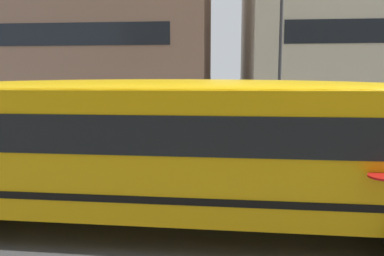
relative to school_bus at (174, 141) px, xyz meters
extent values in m
plane|color=#424244|center=(3.14, 1.92, -1.69)|extent=(400.00, 400.00, 0.00)
cube|color=gray|center=(3.14, 9.50, -1.68)|extent=(120.00, 3.00, 0.01)
cube|color=silver|center=(3.14, 1.92, -1.69)|extent=(110.00, 0.16, 0.01)
cube|color=yellow|center=(-0.25, 0.01, -0.11)|extent=(10.94, 2.82, 2.17)
cube|color=black|center=(-0.25, 0.01, 0.28)|extent=(10.29, 2.84, 0.63)
cube|color=black|center=(-0.25, 0.01, -0.75)|extent=(10.96, 2.85, 0.12)
ellipsoid|color=yellow|center=(-0.25, 0.01, 0.98)|extent=(10.50, 2.61, 0.36)
cylinder|color=red|center=(3.18, -1.52, -0.22)|extent=(0.45, 0.45, 0.03)
cylinder|color=black|center=(3.92, 1.11, -1.20)|extent=(1.00, 0.31, 0.99)
cylinder|color=black|center=(-4.33, 1.38, -1.20)|extent=(1.00, 0.31, 0.99)
cylinder|color=#38383D|center=(3.29, 8.80, 1.56)|extent=(0.14, 0.14, 6.50)
cube|color=#93705B|center=(-10.18, 16.43, 4.71)|extent=(20.36, 10.85, 12.80)
cube|color=black|center=(-10.18, 10.98, 0.23)|extent=(17.11, 0.04, 1.10)
cube|color=black|center=(-10.18, 10.98, 3.43)|extent=(17.11, 0.04, 1.10)
cube|color=beige|center=(10.89, 17.43, 4.71)|extent=(16.93, 12.86, 12.80)
camera|label=1|loc=(0.89, -6.67, 1.11)|focal=33.77mm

